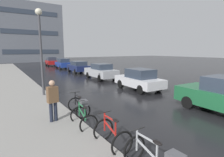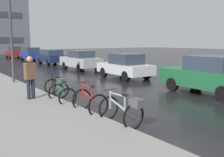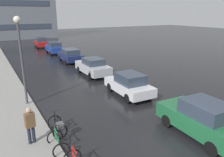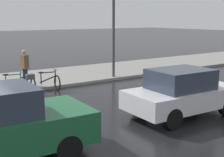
{
  "view_description": "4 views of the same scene",
  "coord_description": "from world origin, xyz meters",
  "px_view_note": "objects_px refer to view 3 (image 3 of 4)",
  "views": [
    {
      "loc": [
        -6.24,
        -3.51,
        2.93
      ],
      "look_at": [
        -0.8,
        4.83,
        1.33
      ],
      "focal_mm": 28.0,
      "sensor_mm": 36.0,
      "label": 1
    },
    {
      "loc": [
        -7.68,
        -6.21,
        2.34
      ],
      "look_at": [
        -1.68,
        1.91,
        0.85
      ],
      "focal_mm": 40.0,
      "sensor_mm": 36.0,
      "label": 2
    },
    {
      "loc": [
        -5.76,
        -5.59,
        5.59
      ],
      "look_at": [
        0.7,
        5.43,
        1.7
      ],
      "focal_mm": 35.0,
      "sensor_mm": 36.0,
      "label": 3
    },
    {
      "loc": [
        9.48,
        -1.49,
        3.24
      ],
      "look_at": [
        0.17,
        4.95,
        1.03
      ],
      "focal_mm": 50.0,
      "sensor_mm": 36.0,
      "label": 4
    }
  ],
  "objects_px": {
    "car_red": "(42,42)",
    "pedestrian": "(30,125)",
    "car_silver": "(93,67)",
    "streetlamp": "(21,49)",
    "car_white": "(129,84)",
    "car_navy": "(70,55)",
    "bicycle_third": "(58,143)",
    "bicycle_farthest": "(58,126)",
    "car_green": "(203,119)",
    "car_blue": "(54,48)"
  },
  "relations": [
    {
      "from": "car_white",
      "to": "car_navy",
      "type": "bearing_deg",
      "value": 88.94
    },
    {
      "from": "bicycle_third",
      "to": "car_red",
      "type": "relative_size",
      "value": 0.3
    },
    {
      "from": "car_white",
      "to": "car_navy",
      "type": "xyz_separation_m",
      "value": [
        0.23,
        12.32,
        -0.0
      ]
    },
    {
      "from": "car_green",
      "to": "car_white",
      "type": "height_order",
      "value": "car_green"
    },
    {
      "from": "car_blue",
      "to": "bicycle_farthest",
      "type": "bearing_deg",
      "value": -105.86
    },
    {
      "from": "streetlamp",
      "to": "pedestrian",
      "type": "bearing_deg",
      "value": -97.34
    },
    {
      "from": "bicycle_third",
      "to": "car_white",
      "type": "relative_size",
      "value": 0.29
    },
    {
      "from": "car_navy",
      "to": "car_blue",
      "type": "xyz_separation_m",
      "value": [
        -0.06,
        6.26,
        0.05
      ]
    },
    {
      "from": "bicycle_farthest",
      "to": "car_green",
      "type": "distance_m",
      "value": 6.78
    },
    {
      "from": "bicycle_farthest",
      "to": "car_white",
      "type": "xyz_separation_m",
      "value": [
        5.84,
        2.57,
        0.31
      ]
    },
    {
      "from": "car_red",
      "to": "car_green",
      "type": "bearing_deg",
      "value": -89.9
    },
    {
      "from": "car_silver",
      "to": "streetlamp",
      "type": "xyz_separation_m",
      "value": [
        -6.54,
        -4.17,
        2.75
      ]
    },
    {
      "from": "car_white",
      "to": "car_blue",
      "type": "distance_m",
      "value": 18.58
    },
    {
      "from": "streetlamp",
      "to": "car_red",
      "type": "bearing_deg",
      "value": 74.63
    },
    {
      "from": "car_red",
      "to": "pedestrian",
      "type": "xyz_separation_m",
      "value": [
        -7.01,
        -27.94,
        0.2
      ]
    },
    {
      "from": "car_green",
      "to": "car_blue",
      "type": "distance_m",
      "value": 24.61
    },
    {
      "from": "bicycle_third",
      "to": "car_red",
      "type": "bearing_deg",
      "value": 77.98
    },
    {
      "from": "car_silver",
      "to": "streetlamp",
      "type": "height_order",
      "value": "streetlamp"
    },
    {
      "from": "bicycle_farthest",
      "to": "car_white",
      "type": "bearing_deg",
      "value": 23.75
    },
    {
      "from": "pedestrian",
      "to": "streetlamp",
      "type": "bearing_deg",
      "value": 82.66
    },
    {
      "from": "bicycle_farthest",
      "to": "car_red",
      "type": "height_order",
      "value": "car_red"
    },
    {
      "from": "bicycle_farthest",
      "to": "car_silver",
      "type": "height_order",
      "value": "car_silver"
    },
    {
      "from": "car_red",
      "to": "streetlamp",
      "type": "xyz_separation_m",
      "value": [
        -6.42,
        -23.33,
        2.73
      ]
    },
    {
      "from": "bicycle_farthest",
      "to": "car_silver",
      "type": "relative_size",
      "value": 0.34
    },
    {
      "from": "bicycle_farthest",
      "to": "car_navy",
      "type": "height_order",
      "value": "car_navy"
    },
    {
      "from": "bicycle_farthest",
      "to": "pedestrian",
      "type": "distance_m",
      "value": 1.39
    },
    {
      "from": "bicycle_third",
      "to": "car_white",
      "type": "xyz_separation_m",
      "value": [
        6.23,
        3.83,
        0.4
      ]
    },
    {
      "from": "bicycle_farthest",
      "to": "car_white",
      "type": "distance_m",
      "value": 6.39
    },
    {
      "from": "bicycle_third",
      "to": "pedestrian",
      "type": "relative_size",
      "value": 0.65
    },
    {
      "from": "bicycle_farthest",
      "to": "pedestrian",
      "type": "bearing_deg",
      "value": -166.46
    },
    {
      "from": "car_blue",
      "to": "streetlamp",
      "type": "bearing_deg",
      "value": -111.57
    },
    {
      "from": "car_green",
      "to": "car_navy",
      "type": "relative_size",
      "value": 1.01
    },
    {
      "from": "car_white",
      "to": "car_silver",
      "type": "xyz_separation_m",
      "value": [
        0.05,
        5.9,
        0.01
      ]
    },
    {
      "from": "bicycle_farthest",
      "to": "car_red",
      "type": "relative_size",
      "value": 0.38
    },
    {
      "from": "car_white",
      "to": "streetlamp",
      "type": "bearing_deg",
      "value": 165.01
    },
    {
      "from": "bicycle_farthest",
      "to": "car_green",
      "type": "height_order",
      "value": "car_green"
    },
    {
      "from": "car_silver",
      "to": "car_navy",
      "type": "xyz_separation_m",
      "value": [
        0.18,
        6.42,
        -0.02
      ]
    },
    {
      "from": "bicycle_farthest",
      "to": "car_blue",
      "type": "bearing_deg",
      "value": 74.14
    },
    {
      "from": "car_navy",
      "to": "pedestrian",
      "type": "height_order",
      "value": "pedestrian"
    },
    {
      "from": "bicycle_farthest",
      "to": "car_green",
      "type": "relative_size",
      "value": 0.33
    },
    {
      "from": "bicycle_third",
      "to": "pedestrian",
      "type": "distance_m",
      "value": 1.43
    },
    {
      "from": "pedestrian",
      "to": "car_silver",
      "type": "bearing_deg",
      "value": 50.88
    },
    {
      "from": "bicycle_farthest",
      "to": "pedestrian",
      "type": "relative_size",
      "value": 0.81
    },
    {
      "from": "bicycle_third",
      "to": "bicycle_farthest",
      "type": "bearing_deg",
      "value": 72.77
    },
    {
      "from": "bicycle_third",
      "to": "streetlamp",
      "type": "xyz_separation_m",
      "value": [
        -0.26,
        5.57,
        3.16
      ]
    },
    {
      "from": "car_white",
      "to": "car_navy",
      "type": "distance_m",
      "value": 12.32
    },
    {
      "from": "car_navy",
      "to": "car_silver",
      "type": "bearing_deg",
      "value": -91.57
    },
    {
      "from": "car_green",
      "to": "car_white",
      "type": "xyz_separation_m",
      "value": [
        0.02,
        6.03,
        -0.06
      ]
    },
    {
      "from": "car_blue",
      "to": "pedestrian",
      "type": "distance_m",
      "value": 22.65
    },
    {
      "from": "pedestrian",
      "to": "streetlamp",
      "type": "relative_size",
      "value": 0.33
    }
  ]
}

